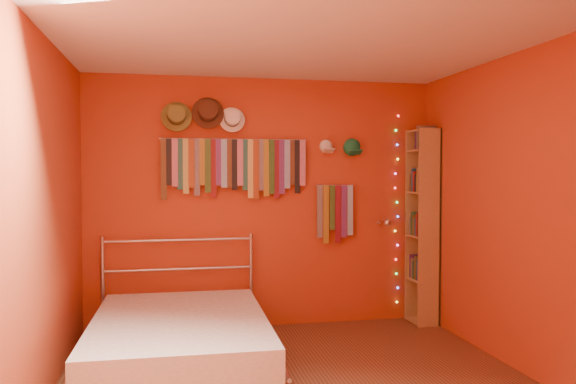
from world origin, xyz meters
TOP-DOWN VIEW (x-y plane):
  - back_wall at (0.00, 1.75)m, footprint 3.50×0.02m
  - right_wall at (1.75, 0.00)m, footprint 0.02×3.50m
  - left_wall at (-1.75, 0.00)m, footprint 0.02×3.50m
  - ceiling at (0.00, 0.00)m, footprint 3.50×3.50m
  - tie_rack at (-0.30, 1.68)m, footprint 1.45×0.03m
  - small_tie_rack at (0.73, 1.69)m, footprint 0.40×0.03m
  - fedora_olive at (-0.86, 1.65)m, footprint 0.30×0.16m
  - fedora_brown at (-0.56, 1.65)m, footprint 0.32×0.17m
  - fedora_white at (-0.33, 1.66)m, footprint 0.25×0.14m
  - cap_white at (0.63, 1.70)m, footprint 0.16×0.20m
  - cap_green at (0.91, 1.70)m, footprint 0.18×0.23m
  - fairy_lights at (1.41, 1.71)m, footprint 0.06×0.02m
  - reading_lamp at (1.22, 1.52)m, footprint 0.07×0.30m
  - bookshelf at (1.66, 1.53)m, footprint 0.25×0.34m
  - bed at (-0.85, 0.65)m, footprint 1.47×1.99m

SIDE VIEW (x-z plane):
  - bed at x=-0.85m, z-range -0.26..0.70m
  - bookshelf at x=1.66m, z-range 0.02..2.02m
  - reading_lamp at x=1.22m, z-range 1.01..1.09m
  - fairy_lights at x=1.41m, z-range 0.17..2.16m
  - small_tie_rack at x=0.73m, z-range 0.87..1.47m
  - back_wall at x=0.00m, z-range 0.00..2.50m
  - right_wall at x=1.75m, z-range 0.00..2.50m
  - left_wall at x=-1.75m, z-range 0.00..2.50m
  - tie_rack at x=-0.30m, z-range 1.34..1.94m
  - cap_green at x=0.91m, z-range 1.73..1.91m
  - cap_white at x=0.63m, z-range 1.74..1.90m
  - fedora_white at x=-0.33m, z-range 1.96..2.21m
  - fedora_olive at x=-0.86m, z-range 1.96..2.25m
  - fedora_brown at x=-0.56m, z-range 1.99..2.30m
  - ceiling at x=0.00m, z-range 2.49..2.51m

